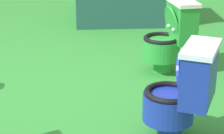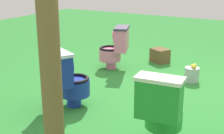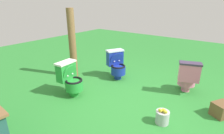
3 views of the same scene
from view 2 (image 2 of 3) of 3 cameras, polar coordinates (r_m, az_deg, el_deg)
ground at (r=4.53m, az=8.76°, el=-4.47°), size 14.00×14.00×0.00m
toilet_pink at (r=5.42m, az=0.59°, el=3.51°), size 0.54×0.60×0.73m
toilet_green at (r=3.12m, az=8.77°, el=-7.31°), size 0.52×0.45×0.73m
toilet_blue at (r=3.93m, az=-7.87°, el=-2.04°), size 0.62×0.59×0.73m
wooden_post at (r=2.72m, az=-10.86°, el=0.08°), size 0.18×0.18×1.74m
small_crate at (r=5.93m, az=8.49°, el=2.03°), size 0.37×0.39×0.25m
lemon_bucket at (r=5.01m, az=13.97°, el=-1.24°), size 0.22×0.22×0.28m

